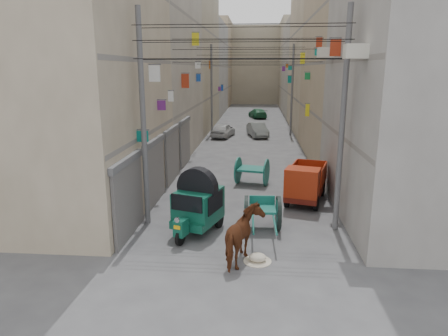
# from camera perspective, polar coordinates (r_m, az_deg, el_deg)

# --- Properties ---
(ground) EXTENTS (140.00, 140.00, 0.00)m
(ground) POSITION_cam_1_polar(r_m,az_deg,el_deg) (10.24, 0.59, -20.91)
(ground) COLOR #454547
(ground) RESTS_ON ground
(building_row_left) EXTENTS (8.00, 62.00, 14.00)m
(building_row_left) POSITION_cam_1_polar(r_m,az_deg,el_deg) (43.38, -6.82, 14.63)
(building_row_left) COLOR tan
(building_row_left) RESTS_ON ground
(building_row_right) EXTENTS (8.00, 62.00, 14.00)m
(building_row_right) POSITION_cam_1_polar(r_m,az_deg,el_deg) (43.15, 15.18, 14.26)
(building_row_right) COLOR #A19D97
(building_row_right) RESTS_ON ground
(end_cap_building) EXTENTS (22.00, 10.00, 13.00)m
(end_cap_building) POSITION_cam_1_polar(r_m,az_deg,el_deg) (74.39, 4.52, 14.38)
(end_cap_building) COLOR tan
(end_cap_building) RESTS_ON ground
(shutters_left) EXTENTS (0.18, 14.40, 2.88)m
(shutters_left) POSITION_cam_1_polar(r_m,az_deg,el_deg) (19.78, -8.51, 1.04)
(shutters_left) COLOR #494A4E
(shutters_left) RESTS_ON ground
(signboards) EXTENTS (8.22, 40.52, 5.67)m
(signboards) POSITION_cam_1_polar(r_m,az_deg,el_deg) (30.14, 3.70, 9.29)
(signboards) COLOR #0B7A6F
(signboards) RESTS_ON ground
(ac_units) EXTENTS (0.70, 6.55, 3.35)m
(ac_units) POSITION_cam_1_polar(r_m,az_deg,el_deg) (16.41, 16.40, 18.93)
(ac_units) COLOR beige
(ac_units) RESTS_ON ground
(utility_poles) EXTENTS (7.40, 22.20, 8.00)m
(utility_poles) POSITION_cam_1_polar(r_m,az_deg,el_deg) (25.46, 3.51, 9.73)
(utility_poles) COLOR #58575A
(utility_poles) RESTS_ON ground
(overhead_cables) EXTENTS (7.40, 22.52, 1.12)m
(overhead_cables) POSITION_cam_1_polar(r_m,az_deg,el_deg) (22.81, 3.44, 16.20)
(overhead_cables) COLOR black
(overhead_cables) RESTS_ON ground
(auto_rickshaw) EXTENTS (2.02, 2.73, 1.85)m
(auto_rickshaw) POSITION_cam_1_polar(r_m,az_deg,el_deg) (14.66, -3.78, -5.05)
(auto_rickshaw) COLOR black
(auto_rickshaw) RESTS_ON ground
(tonga_cart) EXTENTS (1.41, 2.90, 1.29)m
(tonga_cart) POSITION_cam_1_polar(r_m,az_deg,el_deg) (15.00, 5.50, -6.33)
(tonga_cart) COLOR black
(tonga_cart) RESTS_ON ground
(mini_truck) EXTENTS (2.22, 3.46, 1.80)m
(mini_truck) POSITION_cam_1_polar(r_m,az_deg,el_deg) (18.01, 11.46, -2.44)
(mini_truck) COLOR black
(mini_truck) RESTS_ON ground
(second_cart) EXTENTS (1.85, 1.71, 1.40)m
(second_cart) POSITION_cam_1_polar(r_m,az_deg,el_deg) (20.74, 4.04, -0.36)
(second_cart) COLOR #155E51
(second_cart) RESTS_ON ground
(feed_sack) EXTENTS (0.55, 0.44, 0.27)m
(feed_sack) POSITION_cam_1_polar(r_m,az_deg,el_deg) (12.81, 4.80, -12.61)
(feed_sack) COLOR beige
(feed_sack) RESTS_ON ground
(horse) EXTENTS (1.36, 2.19, 1.72)m
(horse) POSITION_cam_1_polar(r_m,az_deg,el_deg) (12.43, 2.87, -9.75)
(horse) COLOR brown
(horse) RESTS_ON ground
(distant_car_white) EXTENTS (2.14, 3.91, 1.26)m
(distant_car_white) POSITION_cam_1_polar(r_m,az_deg,el_deg) (35.42, -0.11, 5.45)
(distant_car_white) COLOR #B7B7B7
(distant_car_white) RESTS_ON ground
(distant_car_grey) EXTENTS (2.13, 3.91, 1.22)m
(distant_car_grey) POSITION_cam_1_polar(r_m,az_deg,el_deg) (35.75, 4.80, 5.44)
(distant_car_grey) COLOR slate
(distant_car_grey) RESTS_ON ground
(distant_car_green) EXTENTS (2.56, 4.26, 1.15)m
(distant_car_green) POSITION_cam_1_polar(r_m,az_deg,el_deg) (49.93, 4.83, 7.81)
(distant_car_green) COLOR #22633D
(distant_car_green) RESTS_ON ground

